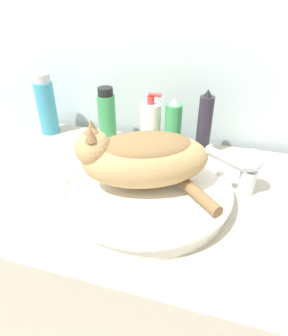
% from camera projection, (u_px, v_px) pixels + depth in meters
% --- Properties ---
extents(wall_back, '(8.00, 0.05, 2.40)m').
position_uv_depth(wall_back, '(174.00, 43.00, 0.96)').
color(wall_back, silver).
rests_on(wall_back, ground_plane).
extents(vanity_counter, '(1.03, 0.64, 0.89)m').
position_uv_depth(vanity_counter, '(141.00, 288.00, 1.06)').
color(vanity_counter, '#B2A893').
rests_on(vanity_counter, ground_plane).
extents(sink_basin, '(0.44, 0.44, 0.05)m').
position_uv_depth(sink_basin, '(146.00, 189.00, 0.77)').
color(sink_basin, white).
rests_on(sink_basin, vanity_counter).
extents(cat, '(0.37, 0.27, 0.17)m').
position_uv_depth(cat, '(142.00, 157.00, 0.72)').
color(cat, tan).
rests_on(cat, sink_basin).
extents(faucet, '(0.15, 0.09, 0.15)m').
position_uv_depth(faucet, '(246.00, 167.00, 0.77)').
color(faucet, silver).
rests_on(faucet, vanity_counter).
extents(hairspray_can_black, '(0.04, 0.04, 0.21)m').
position_uv_depth(hairspray_can_black, '(204.00, 125.00, 0.94)').
color(hairspray_can_black, '#28232D').
rests_on(hairspray_can_black, vanity_counter).
extents(soap_pump_bottle, '(0.07, 0.07, 0.19)m').
position_uv_depth(soap_pump_bottle, '(151.00, 125.00, 0.99)').
color(soap_pump_bottle, silver).
rests_on(soap_pump_bottle, vanity_counter).
extents(shampoo_bottle_tall, '(0.06, 0.06, 0.19)m').
position_uv_depth(shampoo_bottle_tall, '(107.00, 116.00, 1.02)').
color(shampoo_bottle_tall, '#338C4C').
rests_on(shampoo_bottle_tall, vanity_counter).
extents(mouthwash_bottle, '(0.07, 0.07, 0.22)m').
position_uv_depth(mouthwash_bottle, '(46.00, 105.00, 1.07)').
color(mouthwash_bottle, teal).
rests_on(mouthwash_bottle, vanity_counter).
extents(spray_bottle_trigger, '(0.05, 0.05, 0.18)m').
position_uv_depth(spray_bottle_trigger, '(173.00, 127.00, 0.97)').
color(spray_bottle_trigger, '#338C4C').
rests_on(spray_bottle_trigger, vanity_counter).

